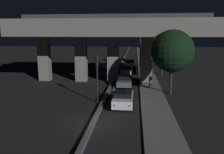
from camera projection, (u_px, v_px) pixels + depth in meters
The scene contains 20 objects.
ground_plane at pixel (94, 123), 17.21m from camera, with size 200.00×200.00×0.00m, color black.
median_divider at pixel (122, 63), 51.30m from camera, with size 0.34×126.00×0.31m, color #4C4C51.
sidewalk_right at pixel (145, 68), 43.97m from camera, with size 2.71×126.00×0.13m, color #5B5956.
elevated_overpass at pixel (112, 31), 30.55m from camera, with size 26.59×10.85×9.59m.
traffic_light_left_of_median at pixel (97, 70), 21.52m from camera, with size 0.30×0.49×4.96m.
street_lamp at pixel (138, 45), 42.49m from camera, with size 2.83×0.32×7.86m.
car_white_lead at pixel (123, 98), 21.15m from camera, with size 2.03×4.22×1.50m.
car_grey_second at pixel (125, 81), 28.97m from camera, with size 2.04×4.27×1.44m.
car_white_third at pixel (127, 70), 37.66m from camera, with size 2.05×4.16×1.45m.
car_white_fourth at pixel (130, 63), 45.45m from camera, with size 2.07×4.26×1.56m.
car_dark_blue_lead_oncoming at pixel (105, 70), 37.45m from camera, with size 1.85×4.66×1.51m.
car_grey_second_oncoming at pixel (111, 62), 46.76m from camera, with size 2.08×4.28×1.62m.
car_taxi_yellow_third_oncoming at pixel (115, 58), 55.59m from camera, with size 1.97×4.25×1.55m.
motorcycle_white_filtering_near at pixel (113, 94), 23.30m from camera, with size 0.33×1.79×1.42m.
motorcycle_blue_filtering_mid at pixel (117, 77), 32.11m from camera, with size 0.33×1.81×1.48m.
motorcycle_red_filtering_far at pixel (119, 71), 37.05m from camera, with size 0.33×1.84×1.48m.
pedestrian_on_sidewalk at pixel (150, 82), 27.42m from camera, with size 0.39×0.39×1.61m.
roadside_tree_kerbside_near at pixel (172, 51), 24.37m from camera, with size 4.78×4.78×7.40m.
roadside_tree_kerbside_mid at pixel (163, 47), 36.34m from camera, with size 3.30×3.30×6.45m.
roadside_tree_kerbside_far at pixel (158, 41), 46.84m from camera, with size 3.72×3.72×7.24m.
Camera 1 is at (3.11, -15.92, 6.95)m, focal length 35.00 mm.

